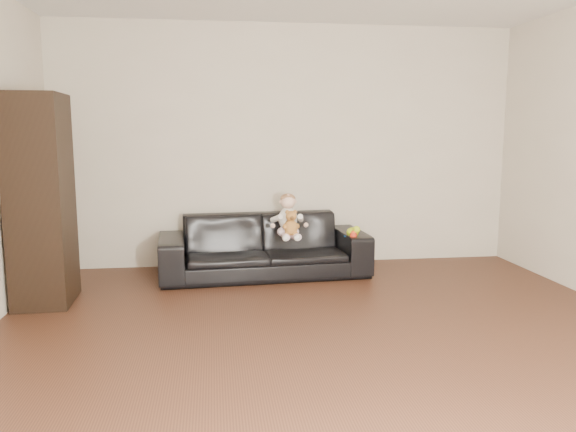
{
  "coord_description": "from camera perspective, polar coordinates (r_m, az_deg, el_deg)",
  "views": [
    {
      "loc": [
        -0.81,
        -3.36,
        1.47
      ],
      "look_at": [
        -0.08,
        2.15,
        0.62
      ],
      "focal_mm": 35.0,
      "sensor_mm": 36.0,
      "label": 1
    }
  ],
  "objects": [
    {
      "name": "toy_rattle",
      "position": [
        5.62,
        6.66,
        -1.96
      ],
      "size": [
        0.08,
        0.08,
        0.07
      ],
      "primitive_type": "sphere",
      "rotation": [
        0.0,
        0.0,
        -0.05
      ],
      "color": "red",
      "rests_on": "sofa"
    },
    {
      "name": "teddy_bear",
      "position": [
        5.48,
        0.31,
        -0.74
      ],
      "size": [
        0.17,
        0.17,
        0.25
      ],
      "rotation": [
        0.0,
        0.0,
        0.35
      ],
      "color": "#A66D2F",
      "rests_on": "sofa"
    },
    {
      "name": "toy_green",
      "position": [
        5.7,
        6.57,
        -1.66
      ],
      "size": [
        0.15,
        0.17,
        0.1
      ],
      "primitive_type": "ellipsoid",
      "rotation": [
        0.0,
        0.0,
        -0.17
      ],
      "color": "#AFCF18",
      "rests_on": "sofa"
    },
    {
      "name": "sofa",
      "position": [
        5.75,
        -2.48,
        -3.02
      ],
      "size": [
        2.15,
        0.95,
        0.61
      ],
      "primitive_type": "imported",
      "rotation": [
        0.0,
        0.0,
        0.06
      ],
      "color": "black",
      "rests_on": "floor"
    },
    {
      "name": "wall_back",
      "position": [
        6.16,
        -0.02,
        7.09
      ],
      "size": [
        5.0,
        0.0,
        5.0
      ],
      "primitive_type": "plane",
      "rotation": [
        1.57,
        0.0,
        0.0
      ],
      "color": "beige",
      "rests_on": "ground"
    },
    {
      "name": "baby",
      "position": [
        5.61,
        0.02,
        -0.25
      ],
      "size": [
        0.32,
        0.39,
        0.45
      ],
      "rotation": [
        0.0,
        0.0,
        0.15
      ],
      "color": "white",
      "rests_on": "sofa"
    },
    {
      "name": "shelf_item",
      "position": [
        5.13,
        -23.87,
        5.9
      ],
      "size": [
        0.19,
        0.26,
        0.28
      ],
      "primitive_type": "cube",
      "rotation": [
        0.0,
        0.0,
        0.03
      ],
      "color": "silver",
      "rests_on": "cabinet"
    },
    {
      "name": "floor",
      "position": [
        3.75,
        5.72,
        -14.45
      ],
      "size": [
        5.5,
        5.5,
        0.0
      ],
      "primitive_type": "plane",
      "color": "#432517",
      "rests_on": "ground"
    },
    {
      "name": "toy_blue_disc",
      "position": [
        5.74,
        6.15,
        -2.03
      ],
      "size": [
        0.1,
        0.1,
        0.01
      ],
      "primitive_type": "cylinder",
      "rotation": [
        0.0,
        0.0,
        0.1
      ],
      "color": "blue",
      "rests_on": "sofa"
    },
    {
      "name": "cabinet",
      "position": [
        5.16,
        -23.81,
        1.46
      ],
      "size": [
        0.46,
        0.63,
        1.78
      ],
      "primitive_type": "cube",
      "rotation": [
        0.0,
        0.0,
        0.03
      ],
      "color": "black",
      "rests_on": "floor"
    }
  ]
}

